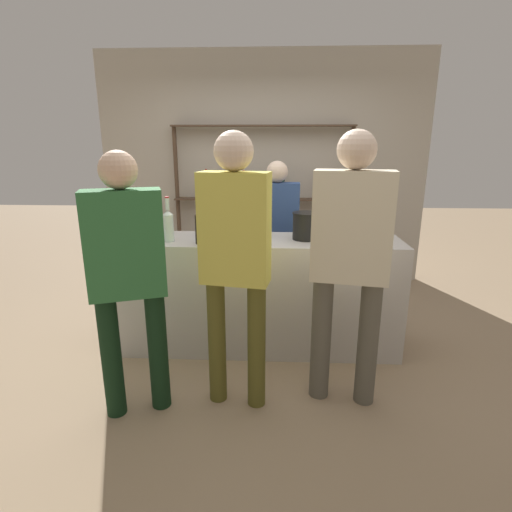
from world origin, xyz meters
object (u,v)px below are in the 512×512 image
counter_bottle_4 (168,225)px  server_behind_counter (276,228)px  ice_bucket (306,226)px  counter_bottle_2 (350,227)px  wine_glass (224,222)px  counter_bottle_0 (125,220)px  customer_right (350,252)px  cork_jar (239,227)px  counter_bottle_5 (260,220)px  counter_bottle_1 (208,221)px  counter_bottle_3 (200,226)px  customer_left (127,268)px  customer_center (235,252)px

counter_bottle_4 → server_behind_counter: size_ratio=0.23×
ice_bucket → server_behind_counter: 0.71m
counter_bottle_2 → wine_glass: 1.05m
counter_bottle_0 → ice_bucket: counter_bottle_0 is taller
customer_right → cork_jar: bearing=52.6°
cork_jar → wine_glass: bearing=-164.6°
counter_bottle_4 → counter_bottle_5: 0.76m
counter_bottle_5 → ice_bucket: 0.39m
counter_bottle_0 → counter_bottle_1: counter_bottle_0 is taller
counter_bottle_2 → counter_bottle_3: size_ratio=0.92×
counter_bottle_1 → customer_right: size_ratio=0.18×
counter_bottle_1 → counter_bottle_2: counter_bottle_2 is taller
counter_bottle_0 → customer_left: bearing=-69.6°
counter_bottle_3 → customer_center: size_ratio=0.20×
cork_jar → ice_bucket: bearing=-10.4°
customer_center → ice_bucket: bearing=-21.5°
wine_glass → customer_center: customer_center is taller
cork_jar → customer_center: (0.06, -0.94, 0.04)m
counter_bottle_1 → counter_bottle_5: 0.44m
counter_bottle_2 → server_behind_counter: size_ratio=0.22×
customer_left → counter_bottle_0: bearing=1.1°
wine_glass → customer_left: (-0.47, -1.02, -0.09)m
counter_bottle_0 → counter_bottle_5: bearing=3.9°
counter_bottle_3 → customer_left: 0.83m
customer_center → customer_right: bearing=-74.7°
counter_bottle_4 → counter_bottle_5: bearing=16.8°
customer_left → server_behind_counter: size_ratio=1.08×
wine_glass → server_behind_counter: bearing=52.4°
ice_bucket → customer_right: customer_right is taller
counter_bottle_0 → customer_center: customer_center is taller
counter_bottle_0 → counter_bottle_3: counter_bottle_0 is taller
wine_glass → customer_center: 0.92m
counter_bottle_2 → ice_bucket: bearing=155.8°
counter_bottle_1 → counter_bottle_3: bearing=-94.8°
counter_bottle_0 → server_behind_counter: bearing=26.7°
cork_jar → customer_center: size_ratio=0.08×
counter_bottle_5 → customer_center: 0.93m
customer_right → wine_glass: bearing=58.0°
counter_bottle_5 → customer_right: bearing=-54.5°
counter_bottle_3 → customer_center: 0.73m
counter_bottle_1 → cork_jar: 0.27m
server_behind_counter → customer_left: bearing=-27.6°
counter_bottle_1 → server_behind_counter: size_ratio=0.21×
counter_bottle_2 → cork_jar: (-0.90, 0.25, -0.06)m
counter_bottle_1 → counter_bottle_5: counter_bottle_5 is taller
counter_bottle_5 → wine_glass: 0.31m
counter_bottle_3 → server_behind_counter: 1.05m
counter_bottle_1 → wine_glass: bearing=-0.1°
counter_bottle_0 → counter_bottle_3: 0.70m
customer_right → customer_left: 1.40m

